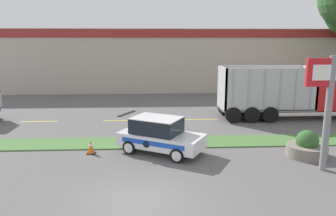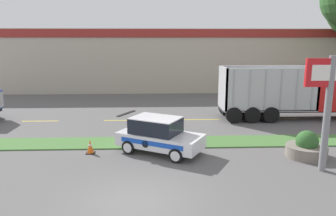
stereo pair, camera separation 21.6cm
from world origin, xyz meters
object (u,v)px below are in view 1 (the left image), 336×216
store_sign_post (330,93)px  stone_planter (307,147)px  dump_truck_trail (314,94)px  rally_car (160,135)px  traffic_cone (91,147)px

store_sign_post → stone_planter: size_ratio=2.56×
dump_truck_trail → rally_car: dump_truck_trail is taller
rally_car → store_sign_post: size_ratio=0.93×
rally_car → stone_planter: size_ratio=2.38×
stone_planter → traffic_cone: bearing=175.1°
store_sign_post → rally_car: bearing=159.5°
traffic_cone → rally_car: bearing=0.2°
rally_car → stone_planter: 6.88m
dump_truck_trail → stone_planter: bearing=-118.1°
rally_car → traffic_cone: 3.31m
store_sign_post → traffic_cone: store_sign_post is taller
store_sign_post → traffic_cone: 10.69m
dump_truck_trail → traffic_cone: bearing=-154.8°
dump_truck_trail → stone_planter: (-4.00, -7.49, -1.20)m
rally_car → store_sign_post: 7.55m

